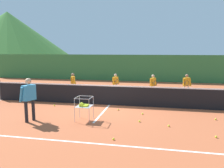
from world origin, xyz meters
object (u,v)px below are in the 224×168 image
(instructor, at_px, (29,96))
(student_2, at_px, (153,83))
(tennis_net, at_px, (109,95))
(student_1, at_px, (115,82))
(tennis_ball_5, at_px, (113,139))
(tennis_ball_4, at_px, (139,121))
(tennis_ball_10, at_px, (216,119))
(ball_cart, at_px, (84,105))
(tennis_ball_3, at_px, (216,137))
(student_0, at_px, (73,82))
(student_3, at_px, (187,83))
(tennis_ball_7, at_px, (143,114))
(tennis_ball_1, at_px, (54,105))
(tennis_ball_2, at_px, (118,110))
(tennis_ball_8, at_px, (169,126))

(instructor, relative_size, student_2, 1.29)
(tennis_net, height_order, instructor, instructor)
(student_1, distance_m, tennis_ball_5, 7.10)
(tennis_ball_4, height_order, tennis_ball_10, same)
(tennis_net, xyz_separation_m, instructor, (-2.40, -3.07, 0.48))
(ball_cart, distance_m, tennis_ball_3, 4.64)
(student_0, bearing_deg, tennis_net, -36.39)
(student_3, bearing_deg, tennis_ball_10, -81.97)
(instructor, height_order, student_2, instructor)
(student_3, relative_size, tennis_ball_5, 19.13)
(tennis_ball_3, height_order, tennis_ball_10, same)
(tennis_ball_4, relative_size, tennis_ball_5, 1.00)
(tennis_ball_3, distance_m, tennis_ball_7, 3.17)
(student_0, height_order, tennis_ball_1, student_0)
(tennis_ball_4, relative_size, tennis_ball_10, 1.00)
(tennis_net, distance_m, student_3, 4.77)
(tennis_ball_2, distance_m, tennis_ball_10, 3.95)
(student_2, relative_size, tennis_ball_4, 18.62)
(tennis_net, bearing_deg, tennis_ball_7, -38.52)
(tennis_ball_1, bearing_deg, tennis_net, 16.07)
(tennis_ball_7, xyz_separation_m, tennis_ball_8, (1.00, -1.33, 0.00))
(student_2, distance_m, tennis_ball_3, 6.29)
(tennis_ball_8, xyz_separation_m, tennis_ball_10, (1.80, 1.15, 0.00))
(student_1, relative_size, student_2, 0.98)
(student_3, xyz_separation_m, tennis_ball_4, (-2.24, -5.13, -0.75))
(tennis_ball_4, distance_m, tennis_ball_10, 2.96)
(ball_cart, distance_m, tennis_ball_7, 2.52)
(student_3, bearing_deg, student_2, -171.14)
(tennis_ball_2, bearing_deg, tennis_net, 123.53)
(instructor, height_order, ball_cart, instructor)
(tennis_ball_7, bearing_deg, student_0, 142.75)
(tennis_ball_1, xyz_separation_m, tennis_ball_3, (6.61, -2.71, 0.00))
(student_0, bearing_deg, ball_cart, -64.38)
(student_2, bearing_deg, tennis_ball_2, -112.94)
(student_2, bearing_deg, tennis_ball_3, -70.82)
(tennis_ball_7, relative_size, tennis_ball_10, 1.00)
(student_1, relative_size, tennis_ball_7, 18.32)
(tennis_ball_3, bearing_deg, ball_cart, 169.01)
(tennis_ball_10, bearing_deg, tennis_ball_3, -102.51)
(student_0, distance_m, tennis_ball_1, 2.75)
(student_3, relative_size, tennis_ball_7, 19.13)
(tennis_ball_5, xyz_separation_m, tennis_ball_10, (3.47, 2.69, 0.00))
(student_3, relative_size, tennis_ball_1, 19.13)
(tennis_net, relative_size, tennis_ball_1, 177.50)
(tennis_ball_2, bearing_deg, tennis_ball_4, -54.43)
(student_3, distance_m, tennis_ball_2, 4.97)
(student_2, xyz_separation_m, tennis_ball_7, (-0.32, -3.81, -0.73))
(tennis_ball_1, bearing_deg, tennis_ball_3, -22.31)
(student_1, distance_m, student_3, 4.10)
(student_2, distance_m, tennis_ball_2, 3.72)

